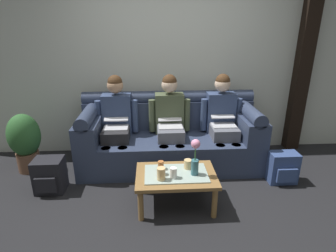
{
  "coord_description": "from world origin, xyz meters",
  "views": [
    {
      "loc": [
        -0.24,
        -2.3,
        1.84
      ],
      "look_at": [
        -0.04,
        0.85,
        0.66
      ],
      "focal_mm": 29.49,
      "sensor_mm": 36.0,
      "label": 1
    }
  ],
  "objects_px": {
    "person_left": "(116,119)",
    "backpack_right": "(283,168)",
    "person_right": "(222,117)",
    "couch": "(170,138)",
    "cup_far_right": "(162,171)",
    "person_middle": "(170,118)",
    "cup_far_center": "(188,164)",
    "backpack_left": "(50,176)",
    "cup_far_left": "(161,165)",
    "cup_near_right": "(173,173)",
    "flower_vase": "(195,157)",
    "cup_near_left": "(161,174)",
    "coffee_table": "(176,178)",
    "potted_plant": "(25,140)"
  },
  "relations": [
    {
      "from": "cup_far_center",
      "to": "backpack_right",
      "type": "height_order",
      "value": "cup_far_center"
    },
    {
      "from": "person_left",
      "to": "backpack_right",
      "type": "xyz_separation_m",
      "value": [
        2.04,
        -0.59,
        -0.47
      ]
    },
    {
      "from": "cup_far_center",
      "to": "potted_plant",
      "type": "height_order",
      "value": "potted_plant"
    },
    {
      "from": "coffee_table",
      "to": "cup_far_right",
      "type": "bearing_deg",
      "value": -173.51
    },
    {
      "from": "coffee_table",
      "to": "potted_plant",
      "type": "distance_m",
      "value": 2.07
    },
    {
      "from": "coffee_table",
      "to": "cup_far_center",
      "type": "xyz_separation_m",
      "value": [
        0.14,
        0.09,
        0.11
      ]
    },
    {
      "from": "person_middle",
      "to": "person_right",
      "type": "relative_size",
      "value": 1.0
    },
    {
      "from": "cup_far_right",
      "to": "backpack_right",
      "type": "bearing_deg",
      "value": 14.65
    },
    {
      "from": "cup_far_center",
      "to": "cup_far_right",
      "type": "relative_size",
      "value": 1.24
    },
    {
      "from": "person_right",
      "to": "backpack_right",
      "type": "xyz_separation_m",
      "value": [
        0.63,
        -0.59,
        -0.47
      ]
    },
    {
      "from": "flower_vase",
      "to": "backpack_right",
      "type": "relative_size",
      "value": 1.01
    },
    {
      "from": "couch",
      "to": "cup_far_center",
      "type": "relative_size",
      "value": 23.89
    },
    {
      "from": "couch",
      "to": "person_middle",
      "type": "bearing_deg",
      "value": -90.0
    },
    {
      "from": "cup_near_left",
      "to": "cup_far_left",
      "type": "distance_m",
      "value": 0.21
    },
    {
      "from": "cup_near_left",
      "to": "cup_far_right",
      "type": "bearing_deg",
      "value": 84.39
    },
    {
      "from": "cup_near_left",
      "to": "cup_near_right",
      "type": "height_order",
      "value": "cup_near_left"
    },
    {
      "from": "potted_plant",
      "to": "flower_vase",
      "type": "bearing_deg",
      "value": -23.58
    },
    {
      "from": "coffee_table",
      "to": "backpack_left",
      "type": "xyz_separation_m",
      "value": [
        -1.43,
        0.35,
        -0.13
      ]
    },
    {
      "from": "person_middle",
      "to": "cup_far_right",
      "type": "relative_size",
      "value": 15.36
    },
    {
      "from": "cup_near_right",
      "to": "backpack_left",
      "type": "height_order",
      "value": "cup_near_right"
    },
    {
      "from": "cup_far_left",
      "to": "flower_vase",
      "type": "bearing_deg",
      "value": -21.18
    },
    {
      "from": "person_left",
      "to": "cup_far_center",
      "type": "distance_m",
      "value": 1.23
    },
    {
      "from": "person_right",
      "to": "cup_far_right",
      "type": "bearing_deg",
      "value": -131.01
    },
    {
      "from": "couch",
      "to": "cup_far_right",
      "type": "relative_size",
      "value": 29.71
    },
    {
      "from": "person_middle",
      "to": "person_right",
      "type": "xyz_separation_m",
      "value": [
        0.7,
        -0.0,
        0.0
      ]
    },
    {
      "from": "person_left",
      "to": "cup_far_center",
      "type": "xyz_separation_m",
      "value": [
        0.84,
        -0.87,
        -0.23
      ]
    },
    {
      "from": "person_left",
      "to": "cup_near_right",
      "type": "bearing_deg",
      "value": -57.57
    },
    {
      "from": "couch",
      "to": "cup_far_left",
      "type": "distance_m",
      "value": 0.89
    },
    {
      "from": "person_right",
      "to": "coffee_table",
      "type": "relative_size",
      "value": 1.47
    },
    {
      "from": "flower_vase",
      "to": "cup_far_right",
      "type": "height_order",
      "value": "flower_vase"
    },
    {
      "from": "person_middle",
      "to": "cup_near_left",
      "type": "xyz_separation_m",
      "value": [
        -0.16,
        -1.08,
        -0.21
      ]
    },
    {
      "from": "coffee_table",
      "to": "cup_near_left",
      "type": "relative_size",
      "value": 6.47
    },
    {
      "from": "backpack_right",
      "to": "coffee_table",
      "type": "bearing_deg",
      "value": -164.47
    },
    {
      "from": "couch",
      "to": "backpack_left",
      "type": "relative_size",
      "value": 5.93
    },
    {
      "from": "person_left",
      "to": "cup_near_left",
      "type": "height_order",
      "value": "person_left"
    },
    {
      "from": "person_right",
      "to": "backpack_right",
      "type": "height_order",
      "value": "person_right"
    },
    {
      "from": "cup_near_left",
      "to": "potted_plant",
      "type": "bearing_deg",
      "value": 150.27
    },
    {
      "from": "cup_far_center",
      "to": "backpack_left",
      "type": "height_order",
      "value": "cup_far_center"
    },
    {
      "from": "cup_near_left",
      "to": "cup_near_right",
      "type": "bearing_deg",
      "value": 12.72
    },
    {
      "from": "cup_far_right",
      "to": "backpack_right",
      "type": "relative_size",
      "value": 0.21
    },
    {
      "from": "potted_plant",
      "to": "cup_far_left",
      "type": "bearing_deg",
      "value": -24.05
    },
    {
      "from": "cup_far_left",
      "to": "cup_near_right",
      "type": "bearing_deg",
      "value": -57.18
    },
    {
      "from": "couch",
      "to": "backpack_left",
      "type": "xyz_separation_m",
      "value": [
        -1.43,
        -0.62,
        -0.17
      ]
    },
    {
      "from": "flower_vase",
      "to": "cup_near_left",
      "type": "relative_size",
      "value": 3.02
    },
    {
      "from": "person_left",
      "to": "cup_near_left",
      "type": "xyz_separation_m",
      "value": [
        0.55,
        -1.08,
        -0.21
      ]
    },
    {
      "from": "cup_near_right",
      "to": "cup_far_left",
      "type": "bearing_deg",
      "value": 122.82
    },
    {
      "from": "person_right",
      "to": "coffee_table",
      "type": "xyz_separation_m",
      "value": [
        -0.7,
        -0.96,
        -0.33
      ]
    },
    {
      "from": "person_left",
      "to": "cup_far_right",
      "type": "xyz_separation_m",
      "value": [
        0.56,
        -0.98,
        -0.24
      ]
    },
    {
      "from": "person_middle",
      "to": "cup_far_left",
      "type": "height_order",
      "value": "person_middle"
    },
    {
      "from": "cup_near_left",
      "to": "cup_far_right",
      "type": "relative_size",
      "value": 1.62
    }
  ]
}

